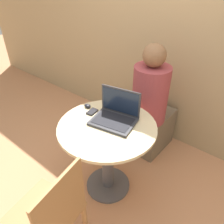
{
  "coord_description": "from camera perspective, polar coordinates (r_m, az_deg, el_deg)",
  "views": [
    {
      "loc": [
        0.87,
        -1.01,
        1.71
      ],
      "look_at": [
        0.01,
        0.05,
        0.8
      ],
      "focal_mm": 35.0,
      "sensor_mm": 36.0,
      "label": 1
    }
  ],
  "objects": [
    {
      "name": "person_seated",
      "position": [
        2.24,
        10.18,
        0.27
      ],
      "size": [
        0.34,
        0.52,
        1.19
      ],
      "color": "brown",
      "rests_on": "ground_plane"
    },
    {
      "name": "back_wall",
      "position": [
        2.26,
        17.11,
        21.85
      ],
      "size": [
        7.0,
        0.05,
        2.6
      ],
      "color": "tan",
      "rests_on": "ground_plane"
    },
    {
      "name": "round_table",
      "position": [
        1.79,
        -1.2,
        -8.45
      ],
      "size": [
        0.76,
        0.76,
        0.7
      ],
      "color": "#4C4C51",
      "rests_on": "ground_plane"
    },
    {
      "name": "computer_mouse",
      "position": [
        1.88,
        -6.44,
        1.6
      ],
      "size": [
        0.06,
        0.05,
        0.03
      ],
      "color": "black",
      "rests_on": "round_table"
    },
    {
      "name": "ground_plane",
      "position": [
        2.17,
        -1.04,
        -18.47
      ],
      "size": [
        12.0,
        12.0,
        0.0
      ],
      "primitive_type": "plane",
      "color": "tan"
    },
    {
      "name": "chair_empty",
      "position": [
        1.52,
        -15.73,
        -24.97
      ],
      "size": [
        0.46,
        0.46,
        0.85
      ],
      "color": "#9E7042",
      "rests_on": "ground_plane"
    },
    {
      "name": "laptop",
      "position": [
        1.7,
        0.93,
        -0.79
      ],
      "size": [
        0.37,
        0.31,
        0.24
      ],
      "color": "#2D2D33",
      "rests_on": "round_table"
    },
    {
      "name": "cell_phone",
      "position": [
        1.82,
        -5.2,
        0.07
      ],
      "size": [
        0.07,
        0.1,
        0.02
      ],
      "color": "black",
      "rests_on": "round_table"
    }
  ]
}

